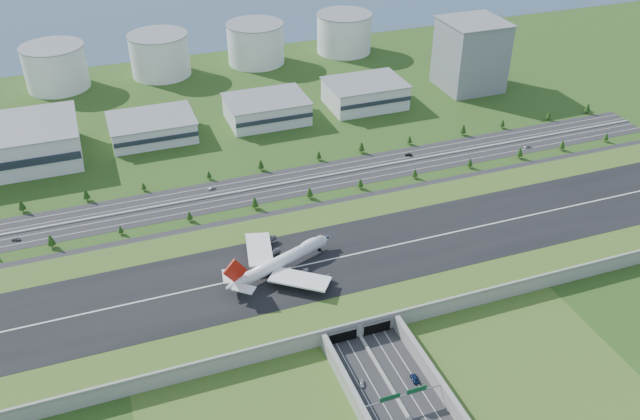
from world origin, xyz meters
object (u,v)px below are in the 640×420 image
object	(u,v)px
boeing_747	(281,261)
car_5	(409,155)
car_2	(415,378)
car_7	(211,188)
fuel_tank_a	(56,67)
car_0	(362,383)
office_tower	(471,55)
car_4	(16,239)
car_6	(528,146)

from	to	relation	value
boeing_747	car_5	distance (m)	159.68
car_2	car_7	distance (m)	193.44
car_5	fuel_tank_a	bearing A→B (deg)	-111.99
car_0	car_7	bearing A→B (deg)	115.72
boeing_747	car_0	bearing A→B (deg)	-102.71
boeing_747	office_tower	bearing A→B (deg)	20.02
car_5	car_7	size ratio (longest dim) A/B	0.94
car_4	car_6	distance (m)	335.32
boeing_747	car_7	world-z (taller)	boeing_747
fuel_tank_a	car_5	world-z (taller)	fuel_tank_a
car_7	car_0	bearing A→B (deg)	-8.50
office_tower	car_2	world-z (taller)	office_tower
boeing_747	car_4	distance (m)	155.93
car_2	fuel_tank_a	bearing A→B (deg)	-66.37
car_0	car_4	bearing A→B (deg)	148.17
office_tower	car_5	bearing A→B (deg)	-136.97
boeing_747	car_2	xyz separation A→B (m)	(34.23, -83.11, -13.01)
fuel_tank_a	car_4	size ratio (longest dim) A/B	10.31
boeing_747	car_7	xyz separation A→B (m)	(-14.23, 104.16, -13.08)
office_tower	car_7	distance (m)	254.82
boeing_747	car_7	size ratio (longest dim) A/B	12.50
car_2	car_4	xyz separation A→B (m)	(-163.23, 169.74, 0.00)
car_5	car_4	bearing A→B (deg)	-65.15
office_tower	car_5	distance (m)	139.26
car_0	car_4	xyz separation A→B (m)	(-140.64, 164.43, 0.03)
car_0	car_2	distance (m)	23.20
office_tower	car_7	size ratio (longest dim) A/B	10.66
car_4	car_7	size ratio (longest dim) A/B	0.94
car_4	car_5	distance (m)	251.92
fuel_tank_a	car_5	xyz separation A→B (m)	(220.07, -208.29, -16.58)
car_0	car_7	world-z (taller)	car_0
car_6	boeing_747	bearing A→B (deg)	112.77
office_tower	car_2	xyz separation A→B (m)	(-188.17, -278.03, -26.56)
fuel_tank_a	car_6	xyz separation A→B (m)	(303.91, -225.63, -16.62)
office_tower	car_5	world-z (taller)	office_tower
boeing_747	car_4	xyz separation A→B (m)	(-129.00, 86.63, -13.00)
boeing_747	car_0	xyz separation A→B (m)	(11.64, -77.80, -13.03)
fuel_tank_a	car_7	bearing A→B (deg)	-67.94
boeing_747	car_2	size ratio (longest dim) A/B	10.87
car_2	car_6	world-z (taller)	car_2
fuel_tank_a	car_2	world-z (taller)	fuel_tank_a
car_2	car_4	distance (m)	235.49
fuel_tank_a	car_7	xyz separation A→B (m)	(83.38, -205.75, -16.63)
office_tower	car_6	bearing A→B (deg)	-98.27
car_0	car_4	world-z (taller)	car_4
car_6	car_7	world-z (taller)	car_6
fuel_tank_a	car_4	xyz separation A→B (m)	(-31.40, -223.29, -16.55)
car_5	car_7	bearing A→B (deg)	-69.63
car_2	car_4	size ratio (longest dim) A/B	1.22
car_2	car_6	bearing A→B (deg)	-130.71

